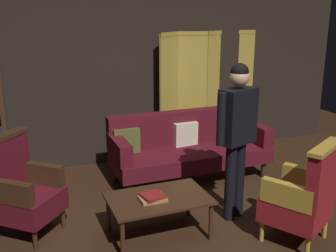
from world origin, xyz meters
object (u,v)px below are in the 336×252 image
object	(u,v)px
coffee_table	(159,201)
book_red_leather	(152,196)
book_tan_leather	(153,199)
armchair_gilt_accent	(304,196)
armchair_wing_left	(22,189)
velvet_couch	(188,145)
folding_screen	(204,91)
standing_figure	(237,128)

from	to	relation	value
coffee_table	book_red_leather	bearing A→B (deg)	-154.91
book_tan_leather	armchair_gilt_accent	bearing A→B (deg)	-23.77
armchair_wing_left	book_red_leather	xyz separation A→B (m)	(1.18, -0.57, -0.02)
velvet_couch	folding_screen	bearing A→B (deg)	53.02
velvet_couch	armchair_gilt_accent	size ratio (longest dim) A/B	2.04
standing_figure	book_tan_leather	xyz separation A→B (m)	(-0.98, -0.10, -0.59)
coffee_table	book_red_leather	distance (m)	0.12
armchair_gilt_accent	book_red_leather	size ratio (longest dim) A/B	5.21
folding_screen	velvet_couch	xyz separation A→B (m)	(-0.68, -0.90, -0.53)
folding_screen	velvet_couch	size ratio (longest dim) A/B	0.90
coffee_table	standing_figure	bearing A→B (deg)	4.11
book_tan_leather	book_red_leather	distance (m)	0.03
armchair_gilt_accent	armchair_wing_left	size ratio (longest dim) A/B	1.00
coffee_table	book_red_leather	xyz separation A→B (m)	(-0.08, -0.04, 0.09)
coffee_table	standing_figure	size ratio (longest dim) A/B	0.59
armchair_gilt_accent	book_red_leather	world-z (taller)	armchair_gilt_accent
coffee_table	book_tan_leather	xyz separation A→B (m)	(-0.08, -0.04, 0.06)
armchair_wing_left	coffee_table	bearing A→B (deg)	-23.24
armchair_gilt_accent	armchair_wing_left	bearing A→B (deg)	155.19
book_tan_leather	velvet_couch	bearing A→B (deg)	53.61
velvet_couch	book_red_leather	bearing A→B (deg)	-126.39
coffee_table	armchair_wing_left	xyz separation A→B (m)	(-1.25, 0.54, 0.12)
armchair_wing_left	book_red_leather	distance (m)	1.31
armchair_gilt_accent	book_tan_leather	world-z (taller)	armchair_gilt_accent
armchair_wing_left	book_tan_leather	world-z (taller)	armchair_wing_left
book_tan_leather	book_red_leather	world-z (taller)	book_red_leather
coffee_table	book_tan_leather	bearing A→B (deg)	-154.91
coffee_table	book_tan_leather	world-z (taller)	book_tan_leather
armchair_wing_left	velvet_couch	bearing A→B (deg)	19.26
folding_screen	standing_figure	xyz separation A→B (m)	(-0.68, -2.13, 0.04)
book_tan_leather	book_red_leather	bearing A→B (deg)	0.00
folding_screen	velvet_couch	bearing A→B (deg)	-126.98
folding_screen	book_tan_leather	bearing A→B (deg)	-126.63
folding_screen	coffee_table	world-z (taller)	folding_screen
armchair_gilt_accent	velvet_couch	bearing A→B (deg)	100.47
standing_figure	armchair_gilt_accent	bearing A→B (deg)	-62.69
folding_screen	standing_figure	size ratio (longest dim) A/B	1.12
standing_figure	book_red_leather	bearing A→B (deg)	-174.14
armchair_wing_left	standing_figure	bearing A→B (deg)	-12.39
velvet_couch	armchair_gilt_accent	xyz separation A→B (m)	(0.35, -1.92, 0.04)
folding_screen	armchair_wing_left	distance (m)	3.32
coffee_table	armchair_gilt_accent	world-z (taller)	armchair_gilt_accent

